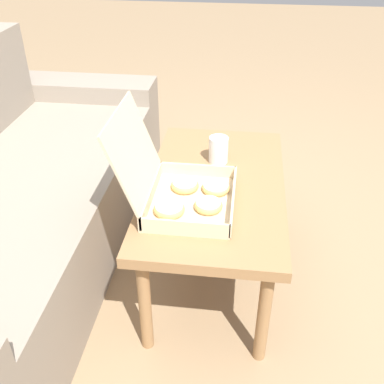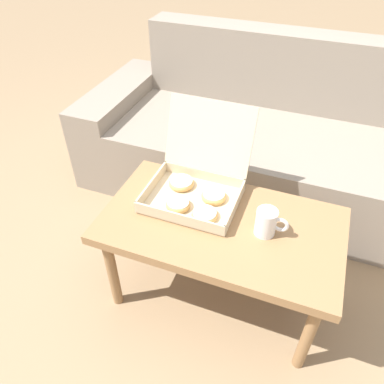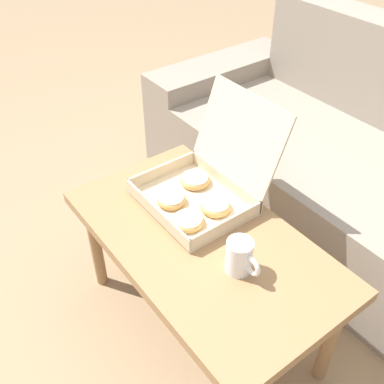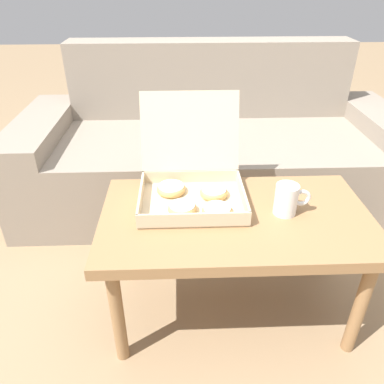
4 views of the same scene
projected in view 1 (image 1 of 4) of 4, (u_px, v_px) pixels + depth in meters
name	position (u px, v px, depth m)	size (l,w,h in m)	color
ground_plane	(195.00, 271.00, 1.97)	(12.00, 12.00, 0.00)	#937756
couch	(2.00, 205.00, 1.90)	(2.10, 0.86, 0.84)	gray
coffee_table	(215.00, 195.00, 1.74)	(0.93, 0.52, 0.46)	#997047
pastry_box	(180.00, 188.00, 1.57)	(0.37, 0.40, 0.34)	beige
coffee_mug	(218.00, 149.00, 1.82)	(0.12, 0.08, 0.11)	white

